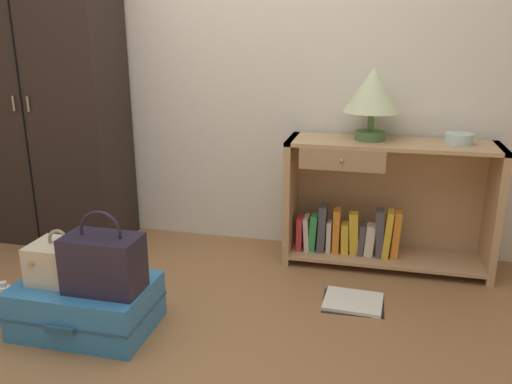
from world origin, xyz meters
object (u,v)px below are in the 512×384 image
at_px(wardrobe, 45,99).
at_px(bottle, 5,298).
at_px(table_lamp, 373,92).
at_px(open_book_on_floor, 353,302).
at_px(bowl, 459,139).
at_px(bookshelf, 379,206).
at_px(handbag, 103,263).
at_px(suitcase_large, 87,305).
at_px(train_case, 61,262).

relative_size(wardrobe, bottle, 11.38).
distance_m(table_lamp, open_book_on_floor, 1.16).
bearing_deg(bowl, table_lamp, 179.22).
bearing_deg(wardrobe, bottle, -70.76).
relative_size(bookshelf, handbag, 3.15).
relative_size(bookshelf, bottle, 7.23).
relative_size(bowl, bottle, 0.92).
distance_m(bookshelf, table_lamp, 0.67).
bearing_deg(handbag, table_lamp, 45.71).
bearing_deg(wardrobe, open_book_on_floor, -13.70).
bearing_deg(handbag, bowl, 35.31).
bearing_deg(table_lamp, wardrobe, -178.18).
relative_size(wardrobe, bookshelf, 1.57).
relative_size(wardrobe, suitcase_large, 2.97).
height_order(wardrobe, train_case, wardrobe).
xyz_separation_m(wardrobe, train_case, (0.71, -1.02, -0.61)).
relative_size(handbag, open_book_on_floor, 1.18).
xyz_separation_m(suitcase_large, handbag, (0.13, -0.04, 0.25)).
relative_size(wardrobe, table_lamp, 4.57).
distance_m(suitcase_large, open_book_on_floor, 1.32).
xyz_separation_m(bookshelf, table_lamp, (-0.08, 0.01, 0.66)).
distance_m(bowl, train_case, 2.17).
height_order(table_lamp, suitcase_large, table_lamp).
bearing_deg(bottle, open_book_on_floor, 16.28).
bearing_deg(open_book_on_floor, suitcase_large, -156.47).
bearing_deg(train_case, handbag, -9.19).
bearing_deg(handbag, bottle, 173.18).
distance_m(bookshelf, train_case, 1.78).
xyz_separation_m(bowl, open_book_on_floor, (-0.50, -0.55, -0.77)).
xyz_separation_m(table_lamp, train_case, (-1.34, -1.09, -0.69)).
relative_size(bowl, suitcase_large, 0.24).
distance_m(wardrobe, table_lamp, 2.05).
bearing_deg(bottle, wardrobe, 109.24).
xyz_separation_m(bowl, handbag, (-1.58, -1.12, -0.41)).
relative_size(table_lamp, handbag, 1.08).
bearing_deg(bowl, handbag, -144.69).
relative_size(bookshelf, table_lamp, 2.91).
bearing_deg(open_book_on_floor, table_lamp, 87.90).
distance_m(bowl, open_book_on_floor, 1.08).
xyz_separation_m(train_case, open_book_on_floor, (1.32, 0.53, -0.32)).
bearing_deg(bookshelf, handbag, -136.56).
distance_m(suitcase_large, train_case, 0.24).
xyz_separation_m(wardrobe, bottle, (0.34, -0.99, -0.86)).
bearing_deg(bookshelf, train_case, -142.85).
bearing_deg(handbag, suitcase_large, 163.75).
bearing_deg(train_case, open_book_on_floor, 21.73).
bearing_deg(table_lamp, open_book_on_floor, -92.10).
bearing_deg(train_case, bookshelf, 37.15).
bearing_deg(bookshelf, bowl, 0.56).
bearing_deg(train_case, bottle, 174.77).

